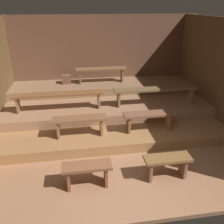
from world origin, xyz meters
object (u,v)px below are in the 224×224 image
Objects in this scene: bench_upper_center at (101,71)px; wooden_crate_upper at (67,79)px; bench_floor_left at (87,171)px; bench_middle_right at (156,91)px; bench_floor_right at (167,163)px; bench_lower_left at (80,122)px; bench_lower_right at (149,117)px; bench_middle_left at (59,96)px.

bench_upper_center is 5.96× the size of wooden_crate_upper.
bench_floor_left is at bearing -84.52° from wooden_crate_upper.
bench_floor_right is at bearing -102.84° from bench_middle_right.
bench_lower_left is 2.59m from bench_upper_center.
bench_lower_left is at bearing -83.01° from wooden_crate_upper.
bench_floor_left is at bearing -87.22° from bench_lower_left.
bench_middle_right is 2.80m from wooden_crate_upper.
bench_floor_right is 0.38× the size of bench_middle_right.
bench_lower_left is 1.59m from bench_lower_right.
bench_floor_left and bench_floor_right have the same top height.
bench_middle_left reaches higher than bench_lower_right.
bench_floor_left is 3.94m from wooden_crate_upper.
bench_middle_right is at bearing -47.65° from bench_upper_center.
wooden_crate_upper is at bearing 115.16° from bench_floor_right.
bench_upper_center is (-1.30, 1.43, 0.22)m from bench_middle_right.
bench_floor_left is 0.38× the size of bench_middle_right.
bench_floor_right is 1.42m from bench_lower_right.
bench_middle_left is (-2.00, 2.40, 0.51)m from bench_floor_right.
bench_upper_center reaches higher than bench_floor_right.
bench_upper_center reaches higher than wooden_crate_upper.
bench_floor_left is 0.71× the size of bench_lower_left.
bench_floor_left is 0.38× the size of bench_middle_left.
bench_lower_right is (1.59, 0.00, 0.00)m from bench_lower_left.
bench_middle_left is (-2.07, 1.00, 0.26)m from bench_lower_right.
bench_floor_left is 1.00× the size of bench_floor_right.
bench_lower_left is 2.52m from wooden_crate_upper.
wooden_crate_upper reaches higher than bench_lower_left.
wooden_crate_upper is (-0.31, 2.49, 0.25)m from bench_lower_left.
wooden_crate_upper is (-1.83, 3.89, 0.50)m from bench_floor_right.
bench_middle_left is 1.50m from wooden_crate_upper.
bench_floor_right is 3.28× the size of wooden_crate_upper.
bench_middle_left is 1.00× the size of bench_middle_right.
bench_upper_center is at bearing 108.66° from bench_lower_right.
bench_lower_right is 0.77× the size of bench_upper_center.
bench_lower_right is 2.31m from bench_middle_left.
bench_upper_center is at bearing 72.48° from bench_lower_left.
bench_floor_right is 2.08m from bench_lower_left.
wooden_crate_upper is (-0.37, 3.89, 0.50)m from bench_floor_left.
bench_middle_right is 8.68× the size of wooden_crate_upper.
bench_middle_left is 1.91m from bench_upper_center.
bench_floor_right is 3.17m from bench_middle_left.
bench_lower_left is at bearing 92.78° from bench_floor_left.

